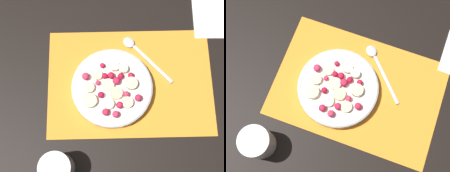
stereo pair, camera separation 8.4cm
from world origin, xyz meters
TOP-DOWN VIEW (x-y plane):
  - ground_plane at (0.00, 0.00)m, footprint 3.00×3.00m
  - placemat at (0.00, 0.00)m, footprint 0.47×0.32m
  - fruit_bowl at (0.05, 0.02)m, footprint 0.22×0.22m
  - spoon at (-0.03, -0.09)m, footprint 0.14×0.15m
  - drinking_glass at (0.19, 0.23)m, footprint 0.08×0.08m
  - napkin at (-0.27, -0.20)m, footprint 0.14×0.14m

SIDE VIEW (x-z plane):
  - ground_plane at x=0.00m, z-range 0.00..0.00m
  - placemat at x=0.00m, z-range 0.00..0.01m
  - napkin at x=-0.27m, z-range 0.00..0.01m
  - spoon at x=-0.03m, z-range 0.01..0.01m
  - fruit_bowl at x=0.05m, z-range 0.00..0.05m
  - drinking_glass at x=0.19m, z-range 0.00..0.09m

